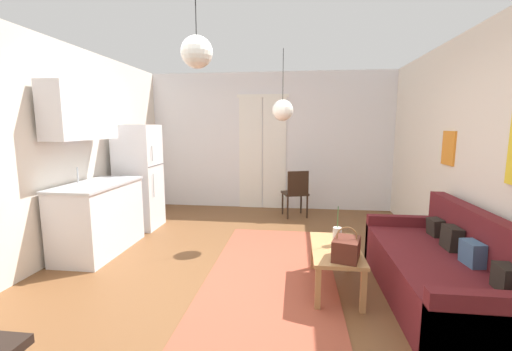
% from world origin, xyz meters
% --- Properties ---
extents(ground_plane, '(5.30, 7.30, 0.10)m').
position_xyz_m(ground_plane, '(0.00, 0.00, -0.05)').
color(ground_plane, brown).
extents(wall_back, '(4.90, 0.13, 2.66)m').
position_xyz_m(wall_back, '(-0.01, 3.40, 1.32)').
color(wall_back, silver).
rests_on(wall_back, ground_plane).
extents(wall_right, '(0.12, 6.90, 2.66)m').
position_xyz_m(wall_right, '(2.40, -0.00, 1.33)').
color(wall_right, silver).
rests_on(wall_right, ground_plane).
extents(wall_left, '(0.12, 6.90, 2.66)m').
position_xyz_m(wall_left, '(-2.40, 0.00, 1.33)').
color(wall_left, silver).
rests_on(wall_left, ground_plane).
extents(area_rug, '(1.37, 2.97, 0.01)m').
position_xyz_m(area_rug, '(0.27, 0.35, 0.01)').
color(area_rug, '#9E4733').
rests_on(area_rug, ground_plane).
extents(couch, '(0.87, 1.97, 0.86)m').
position_xyz_m(couch, '(1.92, -0.05, 0.28)').
color(couch, '#5B191E').
rests_on(couch, ground_plane).
extents(coffee_table, '(0.47, 0.93, 0.43)m').
position_xyz_m(coffee_table, '(0.93, 0.09, 0.37)').
color(coffee_table, '#B27F4C').
rests_on(coffee_table, ground_plane).
extents(bamboo_vase, '(0.09, 0.09, 0.40)m').
position_xyz_m(bamboo_vase, '(0.95, 0.16, 0.52)').
color(bamboo_vase, beige).
rests_on(bamboo_vase, coffee_table).
extents(handbag, '(0.29, 0.34, 0.31)m').
position_xyz_m(handbag, '(0.99, -0.20, 0.53)').
color(handbag, '#512319').
rests_on(handbag, coffee_table).
extents(refrigerator, '(0.62, 0.59, 1.65)m').
position_xyz_m(refrigerator, '(-1.96, 1.80, 0.83)').
color(refrigerator, white).
rests_on(refrigerator, ground_plane).
extents(kitchen_counter, '(0.63, 1.25, 2.13)m').
position_xyz_m(kitchen_counter, '(-2.04, 0.73, 0.81)').
color(kitchen_counter, silver).
rests_on(kitchen_counter, ground_plane).
extents(accent_chair, '(0.52, 0.51, 0.85)m').
position_xyz_m(accent_chair, '(0.53, 2.71, 0.48)').
color(accent_chair, black).
rests_on(accent_chair, ground_plane).
extents(pendant_lamp_near, '(0.24, 0.24, 0.61)m').
position_xyz_m(pendant_lamp_near, '(-0.23, -0.62, 2.18)').
color(pendant_lamp_near, black).
extents(pendant_lamp_far, '(0.29, 0.29, 0.96)m').
position_xyz_m(pendant_lamp_far, '(0.33, 1.49, 1.84)').
color(pendant_lamp_far, black).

